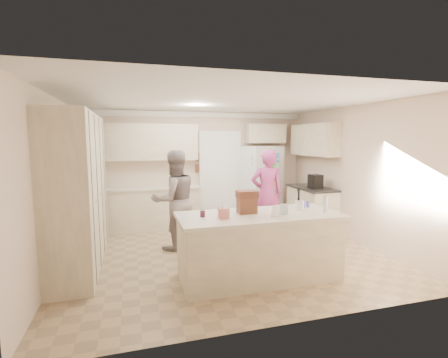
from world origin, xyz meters
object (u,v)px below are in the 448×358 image
object	(u,v)px
dollhouse_body	(247,205)
teen_girl	(267,194)
utensil_crock	(299,205)
teen_boy	(175,200)
coffee_maker	(315,182)
island_base	(259,247)
refrigerator	(260,183)
tissue_box	(224,213)

from	to	relation	value
dollhouse_body	teen_girl	xyz separation A→B (m)	(1.03, 1.67, -0.15)
utensil_crock	teen_boy	world-z (taller)	teen_boy
coffee_maker	dollhouse_body	size ratio (longest dim) A/B	1.15
island_base	utensil_crock	bearing A→B (deg)	4.40
teen_girl	teen_boy	bearing A→B (deg)	16.11
refrigerator	island_base	distance (m)	3.46
island_base	refrigerator	bearing A→B (deg)	67.50
island_base	teen_girl	world-z (taller)	teen_girl
island_base	tissue_box	distance (m)	0.79
tissue_box	teen_boy	distance (m)	1.73
coffee_maker	dollhouse_body	world-z (taller)	coffee_maker
coffee_maker	island_base	size ratio (longest dim) A/B	0.14
utensil_crock	teen_boy	distance (m)	2.23
island_base	dollhouse_body	size ratio (longest dim) A/B	8.46
teen_boy	island_base	bearing A→B (deg)	105.42
coffee_maker	teen_boy	distance (m)	3.05
refrigerator	tissue_box	size ratio (longest dim) A/B	12.86
utensil_crock	dollhouse_body	bearing A→B (deg)	176.42
refrigerator	island_base	xyz separation A→B (m)	(-1.31, -3.17, -0.46)
coffee_maker	island_base	xyz separation A→B (m)	(-2.05, -1.90, -0.63)
island_base	utensil_crock	xyz separation A→B (m)	(0.65, 0.05, 0.56)
coffee_maker	tissue_box	distance (m)	3.28
tissue_box	coffee_maker	bearing A→B (deg)	37.57
island_base	teen_boy	xyz separation A→B (m)	(-0.98, 1.57, 0.45)
teen_boy	refrigerator	bearing A→B (deg)	-161.70
coffee_maker	island_base	distance (m)	2.87
refrigerator	dollhouse_body	distance (m)	3.40
utensil_crock	tissue_box	xyz separation A→B (m)	(-1.20, -0.15, -0.00)
tissue_box	dollhouse_body	size ratio (longest dim) A/B	0.54
island_base	teen_boy	size ratio (longest dim) A/B	1.24
tissue_box	dollhouse_body	distance (m)	0.45
coffee_maker	island_base	world-z (taller)	coffee_maker
coffee_maker	teen_boy	size ratio (longest dim) A/B	0.17
dollhouse_body	refrigerator	bearing A→B (deg)	64.52
island_base	tissue_box	bearing A→B (deg)	-169.70
coffee_maker	tissue_box	size ratio (longest dim) A/B	2.14
coffee_maker	utensil_crock	xyz separation A→B (m)	(-1.40, -1.85, -0.07)
coffee_maker	utensil_crock	size ratio (longest dim) A/B	2.00
refrigerator	dollhouse_body	bearing A→B (deg)	-134.49
dollhouse_body	teen_girl	bearing A→B (deg)	58.27
dollhouse_body	teen_boy	world-z (taller)	teen_boy
island_base	teen_girl	size ratio (longest dim) A/B	1.25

